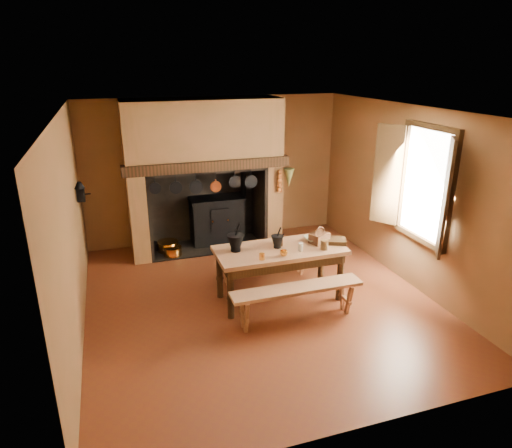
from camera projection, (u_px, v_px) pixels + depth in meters
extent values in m
plane|color=brown|center=(259.00, 299.00, 6.92)|extent=(5.50, 5.50, 0.00)
plane|color=silver|center=(259.00, 111.00, 5.98)|extent=(5.50, 5.50, 0.00)
cube|color=#945F3B|center=(214.00, 170.00, 8.91)|extent=(5.00, 0.02, 2.80)
cube|color=#945F3B|center=(70.00, 231.00, 5.72)|extent=(0.02, 5.50, 2.80)
cube|color=#945F3B|center=(409.00, 197.00, 7.18)|extent=(0.02, 5.50, 2.80)
cube|color=#945F3B|center=(358.00, 306.00, 3.99)|extent=(5.00, 0.02, 2.80)
cube|color=#945F3B|center=(135.00, 182.00, 8.05)|extent=(0.30, 0.90, 2.80)
cube|color=#945F3B|center=(268.00, 172.00, 8.79)|extent=(0.30, 0.90, 2.80)
cube|color=#945F3B|center=(202.00, 133.00, 8.15)|extent=(2.20, 0.90, 1.20)
cube|color=black|center=(208.00, 166.00, 7.96)|extent=(2.95, 0.22, 0.18)
cube|color=black|center=(201.00, 201.00, 9.00)|extent=(2.20, 0.06, 1.60)
cube|color=black|center=(207.00, 246.00, 8.89)|extent=(2.20, 0.90, 0.02)
cube|color=black|center=(217.00, 221.00, 8.95)|extent=(1.00, 0.50, 0.90)
cube|color=black|center=(216.00, 198.00, 8.77)|extent=(1.04, 0.54, 0.04)
cube|color=black|center=(220.00, 220.00, 8.68)|extent=(0.35, 0.02, 0.45)
cylinder|color=black|center=(243.00, 179.00, 8.84)|extent=(0.10, 0.10, 0.70)
cylinder|color=gold|center=(213.00, 222.00, 8.62)|extent=(0.03, 0.03, 0.03)
cylinder|color=gold|center=(228.00, 220.00, 8.71)|extent=(0.03, 0.03, 0.03)
cylinder|color=gold|center=(168.00, 246.00, 8.64)|extent=(0.40, 0.40, 0.20)
cylinder|color=gold|center=(173.00, 251.00, 8.44)|extent=(0.34, 0.34, 0.18)
cube|color=black|center=(157.00, 247.00, 8.68)|extent=(0.18, 0.18, 0.16)
cone|color=brown|center=(289.00, 178.00, 8.40)|extent=(0.20, 0.20, 0.35)
cube|color=white|center=(427.00, 184.00, 6.72)|extent=(0.02, 1.00, 1.60)
cube|color=#322210|center=(433.00, 127.00, 6.42)|extent=(0.08, 1.16, 0.08)
cube|color=#322210|center=(418.00, 238.00, 6.99)|extent=(0.08, 1.16, 0.08)
cube|color=#322210|center=(445.00, 198.00, 6.04)|extent=(0.29, 0.39, 1.60)
cube|color=#322210|center=(387.00, 175.00, 7.26)|extent=(0.29, 0.39, 1.60)
cube|color=black|center=(81.00, 195.00, 7.11)|extent=(0.12, 0.12, 0.22)
cone|color=black|center=(79.00, 185.00, 7.06)|extent=(0.16, 0.16, 0.10)
cylinder|color=black|center=(87.00, 194.00, 7.14)|extent=(0.12, 0.02, 0.02)
cube|color=tan|center=(280.00, 250.00, 6.70)|extent=(1.90, 0.85, 0.06)
cube|color=#322210|center=(280.00, 257.00, 6.74)|extent=(1.77, 0.72, 0.15)
cylinder|color=#322210|center=(231.00, 294.00, 6.31)|extent=(0.10, 0.10, 0.76)
cylinder|color=#322210|center=(340.00, 277.00, 6.80)|extent=(0.10, 0.10, 0.76)
cylinder|color=#322210|center=(220.00, 274.00, 6.88)|extent=(0.10, 0.10, 0.76)
cylinder|color=#322210|center=(321.00, 260.00, 7.37)|extent=(0.10, 0.10, 0.76)
cube|color=tan|center=(297.00, 288.00, 6.20)|extent=(1.86, 0.33, 0.05)
cube|color=tan|center=(265.00, 255.00, 7.44)|extent=(1.58, 0.28, 0.04)
cylinder|color=black|center=(236.00, 250.00, 6.59)|extent=(0.15, 0.15, 0.04)
cone|color=black|center=(236.00, 242.00, 6.55)|extent=(0.25, 0.25, 0.20)
cylinder|color=black|center=(237.00, 230.00, 6.50)|extent=(0.10, 0.04, 0.20)
cylinder|color=black|center=(277.00, 247.00, 6.71)|extent=(0.11, 0.11, 0.03)
cone|color=black|center=(277.00, 241.00, 6.68)|extent=(0.19, 0.19, 0.15)
cylinder|color=black|center=(279.00, 232.00, 6.64)|extent=(0.08, 0.04, 0.15)
cube|color=#322210|center=(278.00, 242.00, 6.78)|extent=(0.12, 0.12, 0.11)
cylinder|color=gold|center=(278.00, 237.00, 6.76)|extent=(0.08, 0.08, 0.03)
cylinder|color=black|center=(281.00, 235.00, 6.76)|extent=(0.10, 0.02, 0.03)
cylinder|color=gold|center=(262.00, 257.00, 6.30)|extent=(0.10, 0.10, 0.09)
cylinder|color=gold|center=(278.00, 240.00, 6.88)|extent=(0.09, 0.09, 0.10)
imported|color=#C1BD94|center=(314.00, 239.00, 6.93)|extent=(0.30, 0.30, 0.07)
cylinder|color=brown|center=(324.00, 245.00, 6.63)|extent=(0.13, 0.13, 0.14)
cylinder|color=beige|center=(301.00, 247.00, 6.58)|extent=(0.09, 0.09, 0.12)
cube|color=#482815|center=(319.00, 238.00, 6.87)|extent=(0.33, 0.29, 0.15)
torus|color=#482815|center=(319.00, 233.00, 6.84)|extent=(0.21, 0.11, 0.22)
cube|color=#322210|center=(334.00, 241.00, 6.89)|extent=(0.44, 0.38, 0.06)
imported|color=gold|center=(284.00, 253.00, 6.42)|extent=(0.11, 0.11, 0.08)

